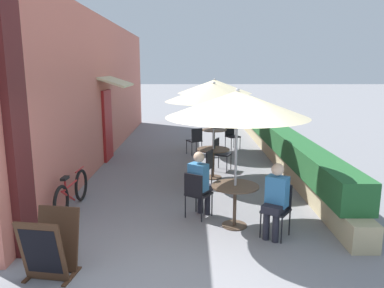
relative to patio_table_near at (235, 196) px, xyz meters
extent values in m
plane|color=gray|center=(-0.90, -1.47, -0.56)|extent=(120.00, 120.00, 0.00)
cube|color=#C66B5B|center=(-3.45, 5.65, 1.54)|extent=(0.24, 14.24, 4.20)
cube|color=#4C1919|center=(-3.27, -0.87, 1.54)|extent=(0.12, 0.56, 4.20)
cube|color=maroon|center=(-3.29, 4.94, 0.49)|extent=(0.08, 0.96, 2.10)
cube|color=beige|center=(-2.98, 4.94, 1.79)|extent=(0.78, 1.80, 0.30)
cube|color=tan|center=(1.85, 5.55, -0.33)|extent=(0.44, 13.24, 0.45)
cube|color=#235B2D|center=(1.85, 5.55, 0.17)|extent=(0.60, 12.58, 0.56)
cylinder|color=brown|center=(0.00, 0.00, -0.55)|extent=(0.44, 0.44, 0.02)
cylinder|color=brown|center=(0.00, 0.00, -0.18)|extent=(0.06, 0.06, 0.73)
cylinder|color=brown|center=(0.00, 0.00, 0.18)|extent=(0.82, 0.82, 0.02)
cylinder|color=#B7B7BC|center=(0.00, 0.00, 0.60)|extent=(0.04, 0.04, 2.32)
cone|color=beige|center=(0.00, 0.00, 1.60)|extent=(2.39, 2.39, 0.44)
sphere|color=#B7B7BC|center=(0.00, 0.00, 1.83)|extent=(0.07, 0.07, 0.07)
cube|color=black|center=(-0.62, 0.42, -0.11)|extent=(0.56, 0.56, 0.04)
cube|color=black|center=(-0.73, 0.27, 0.10)|extent=(0.33, 0.24, 0.42)
cylinder|color=black|center=(-0.37, 0.47, -0.33)|extent=(0.02, 0.02, 0.45)
cylinder|color=black|center=(-0.67, 0.67, -0.33)|extent=(0.02, 0.02, 0.45)
cylinder|color=black|center=(-0.57, 0.17, -0.33)|extent=(0.02, 0.02, 0.45)
cylinder|color=black|center=(-0.87, 0.37, -0.33)|extent=(0.02, 0.02, 0.45)
cylinder|color=#23232D|center=(-0.46, 0.53, -0.32)|extent=(0.11, 0.11, 0.47)
cylinder|color=#23232D|center=(-0.59, 0.62, -0.32)|extent=(0.11, 0.11, 0.47)
cube|color=#23232D|center=(-0.57, 0.50, -0.03)|extent=(0.45, 0.47, 0.12)
cube|color=teal|center=(-0.63, 0.41, 0.22)|extent=(0.40, 0.37, 0.50)
sphere|color=beige|center=(-0.62, 0.42, 0.59)|extent=(0.20, 0.20, 0.20)
cube|color=black|center=(0.62, -0.42, -0.11)|extent=(0.56, 0.56, 0.04)
cube|color=black|center=(0.73, -0.27, 0.10)|extent=(0.33, 0.24, 0.42)
cylinder|color=black|center=(0.37, -0.47, -0.33)|extent=(0.02, 0.02, 0.45)
cylinder|color=black|center=(0.67, -0.67, -0.33)|extent=(0.02, 0.02, 0.45)
cylinder|color=black|center=(0.57, -0.17, -0.33)|extent=(0.02, 0.02, 0.45)
cylinder|color=black|center=(0.87, -0.37, -0.33)|extent=(0.02, 0.02, 0.45)
cylinder|color=#23232D|center=(0.46, -0.53, -0.32)|extent=(0.11, 0.11, 0.47)
cylinder|color=#23232D|center=(0.59, -0.62, -0.32)|extent=(0.11, 0.11, 0.47)
cube|color=#23232D|center=(0.57, -0.50, -0.03)|extent=(0.45, 0.47, 0.12)
cube|color=teal|center=(0.63, -0.41, 0.22)|extent=(0.40, 0.37, 0.50)
sphere|color=beige|center=(0.62, -0.42, 0.59)|extent=(0.20, 0.20, 0.20)
cylinder|color=brown|center=(-0.22, 2.97, -0.55)|extent=(0.44, 0.44, 0.02)
cylinder|color=brown|center=(-0.22, 2.97, -0.18)|extent=(0.06, 0.06, 0.73)
cylinder|color=brown|center=(-0.22, 2.97, 0.18)|extent=(0.82, 0.82, 0.02)
cylinder|color=#B7B7BC|center=(-0.22, 2.97, 0.60)|extent=(0.04, 0.04, 2.32)
cone|color=beige|center=(-0.22, 2.97, 1.60)|extent=(2.39, 2.39, 0.44)
sphere|color=#B7B7BC|center=(-0.22, 2.97, 1.83)|extent=(0.07, 0.07, 0.07)
cube|color=black|center=(0.08, 3.66, -0.11)|extent=(0.53, 0.53, 0.04)
cube|color=black|center=(-0.09, 3.73, 0.10)|extent=(0.18, 0.36, 0.42)
cylinder|color=black|center=(0.18, 3.42, -0.33)|extent=(0.02, 0.02, 0.45)
cylinder|color=black|center=(0.32, 3.75, -0.33)|extent=(0.02, 0.02, 0.45)
cylinder|color=black|center=(-0.15, 3.56, -0.33)|extent=(0.02, 0.02, 0.45)
cylinder|color=black|center=(-0.01, 3.89, -0.33)|extent=(0.02, 0.02, 0.45)
cube|color=black|center=(-0.52, 2.28, -0.11)|extent=(0.53, 0.53, 0.04)
cube|color=black|center=(-0.35, 2.20, 0.10)|extent=(0.18, 0.36, 0.42)
cylinder|color=black|center=(-0.61, 2.51, -0.33)|extent=(0.02, 0.02, 0.45)
cylinder|color=black|center=(-0.75, 2.18, -0.33)|extent=(0.02, 0.02, 0.45)
cylinder|color=black|center=(-0.28, 2.37, -0.33)|extent=(0.02, 0.02, 0.45)
cylinder|color=black|center=(-0.42, 2.04, -0.33)|extent=(0.02, 0.02, 0.45)
cylinder|color=#232328|center=(-0.19, 3.03, 0.24)|extent=(0.07, 0.07, 0.09)
cylinder|color=brown|center=(-0.02, 5.96, -0.55)|extent=(0.44, 0.44, 0.02)
cylinder|color=brown|center=(-0.02, 5.96, -0.18)|extent=(0.06, 0.06, 0.73)
cylinder|color=brown|center=(-0.02, 5.96, 0.18)|extent=(0.82, 0.82, 0.02)
cylinder|color=#B7B7BC|center=(-0.02, 5.96, 0.60)|extent=(0.04, 0.04, 2.32)
cone|color=beige|center=(-0.02, 5.96, 1.60)|extent=(2.39, 2.39, 0.44)
sphere|color=#B7B7BC|center=(-0.02, 5.96, 1.83)|extent=(0.07, 0.07, 0.07)
cube|color=black|center=(0.64, 6.32, -0.11)|extent=(0.54, 0.54, 0.04)
cube|color=black|center=(0.55, 6.48, 0.10)|extent=(0.35, 0.21, 0.42)
cylinder|color=black|center=(0.57, 6.07, -0.33)|extent=(0.02, 0.02, 0.45)
cylinder|color=black|center=(0.88, 6.25, -0.33)|extent=(0.02, 0.02, 0.45)
cylinder|color=black|center=(0.40, 6.39, -0.33)|extent=(0.02, 0.02, 0.45)
cylinder|color=black|center=(0.71, 6.56, -0.33)|extent=(0.02, 0.02, 0.45)
cube|color=black|center=(-0.68, 5.60, -0.11)|extent=(0.54, 0.54, 0.04)
cube|color=black|center=(-0.59, 5.43, 0.10)|extent=(0.35, 0.21, 0.42)
cylinder|color=black|center=(-0.61, 5.84, -0.33)|extent=(0.02, 0.02, 0.45)
cylinder|color=black|center=(-0.92, 5.67, -0.33)|extent=(0.02, 0.02, 0.45)
cylinder|color=black|center=(-0.44, 5.52, -0.33)|extent=(0.02, 0.02, 0.45)
cylinder|color=black|center=(-0.75, 5.35, -0.33)|extent=(0.02, 0.02, 0.45)
torus|color=black|center=(-3.08, 1.32, -0.23)|extent=(0.09, 0.67, 0.66)
torus|color=black|center=(-3.13, 0.25, -0.23)|extent=(0.09, 0.67, 0.66)
cylinder|color=#B21E1E|center=(-3.10, 0.78, -0.04)|extent=(0.08, 0.84, 0.04)
cylinder|color=#B21E1E|center=(-3.11, 0.59, -0.21)|extent=(0.07, 0.61, 0.40)
cylinder|color=#B21E1E|center=(-3.11, 0.49, 0.06)|extent=(0.04, 0.04, 0.23)
cube|color=black|center=(-3.11, 0.49, 0.17)|extent=(0.11, 0.22, 0.05)
cylinder|color=#B21E1E|center=(-3.08, 1.28, 0.12)|extent=(0.05, 0.46, 0.03)
cube|color=#422819|center=(-2.60, -1.42, -0.12)|extent=(0.62, 0.32, 0.87)
cube|color=black|center=(-2.59, -1.40, -0.10)|extent=(0.51, 0.23, 0.66)
cube|color=#422819|center=(-2.66, -1.81, -0.12)|extent=(0.62, 0.32, 0.87)
cube|color=black|center=(-2.66, -1.83, -0.10)|extent=(0.51, 0.23, 0.66)
cube|color=#422819|center=(-2.35, -1.66, -0.55)|extent=(0.13, 0.48, 0.02)
cube|color=#422819|center=(-2.90, -1.57, -0.55)|extent=(0.13, 0.48, 0.02)
camera|label=1|loc=(-0.75, -6.19, 2.18)|focal=35.00mm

